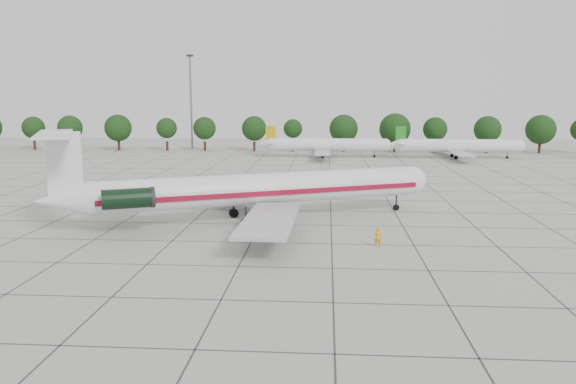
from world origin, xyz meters
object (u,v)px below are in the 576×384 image
main_airliner (245,189)px  bg_airliner_d (458,146)px  bg_airliner_c (326,145)px  ground_crew (378,237)px  floodlight_mast (191,96)px

main_airliner → bg_airliner_d: 80.85m
bg_airliner_c → bg_airliner_d: (30.68, -0.30, 0.00)m
ground_crew → bg_airliner_c: (-5.18, 80.45, 1.94)m
main_airliner → ground_crew: main_airliner is taller
main_airliner → bg_airliner_d: bearing=36.9°
main_airliner → bg_airliner_d: main_airliner is taller
floodlight_mast → ground_crew: bearing=-67.1°
ground_crew → bg_airliner_c: bg_airliner_c is taller
floodlight_mast → bg_airliner_c: bearing=-28.5°
bg_airliner_d → floodlight_mast: size_ratio=1.11×
bg_airliner_c → floodlight_mast: (-37.25, 20.23, 11.37)m
main_airliner → floodlight_mast: size_ratio=1.74×
ground_crew → bg_airliner_d: 84.13m
bg_airliner_c → floodlight_mast: size_ratio=1.11×
bg_airliner_d → floodlight_mast: bearing=163.2°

